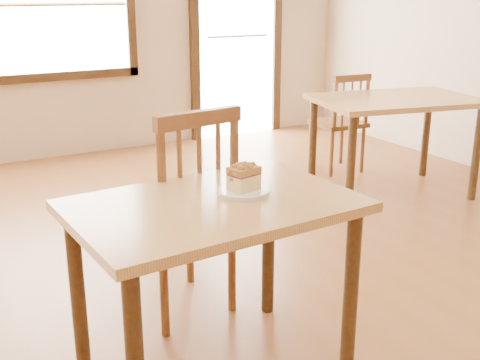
% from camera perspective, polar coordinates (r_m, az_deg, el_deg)
% --- Properties ---
extents(entry_door, '(1.08, 0.06, 2.29)m').
position_cam_1_polar(entry_door, '(6.48, -0.32, 14.77)').
color(entry_door, white).
rests_on(entry_door, ground).
extents(cafe_table_main, '(1.11, 0.77, 0.75)m').
position_cam_1_polar(cafe_table_main, '(2.33, -2.48, -4.66)').
color(cafe_table_main, '#BB8648').
rests_on(cafe_table_main, ground).
extents(cafe_chair_main, '(0.53, 0.53, 1.04)m').
position_cam_1_polar(cafe_chair_main, '(2.85, -5.61, -2.91)').
color(cafe_chair_main, brown).
rests_on(cafe_chair_main, ground).
extents(cafe_table_second, '(1.31, 1.01, 0.75)m').
position_cam_1_polar(cafe_table_second, '(4.68, 14.49, 6.36)').
color(cafe_table_second, '#BB8648').
rests_on(cafe_table_second, ground).
extents(cafe_chair_second, '(0.42, 0.42, 0.86)m').
position_cam_1_polar(cafe_chair_second, '(5.23, 9.52, 5.45)').
color(cafe_chair_second, brown).
rests_on(cafe_chair_second, ground).
extents(plate, '(0.20, 0.20, 0.02)m').
position_cam_1_polar(plate, '(2.37, 0.36, -1.10)').
color(plate, white).
rests_on(plate, cafe_table_main).
extents(cake_slice, '(0.14, 0.11, 0.11)m').
position_cam_1_polar(cake_slice, '(2.35, 0.36, 0.40)').
color(cake_slice, '#FFDE90').
rests_on(cake_slice, plate).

